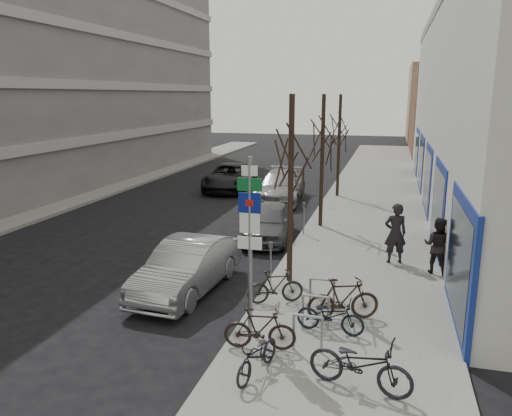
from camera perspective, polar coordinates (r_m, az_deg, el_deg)
The scene contains 25 objects.
ground at distance 12.65m, azimuth -11.45°, elevation -13.09°, with size 120.00×120.00×0.00m, color black.
sidewalk_east at distance 20.84m, azimuth 12.52°, elevation -2.50°, with size 5.00×70.00×0.15m, color slate.
sidewalk_west at distance 26.43m, azimuth -23.28°, elevation -0.01°, with size 3.00×70.00×0.15m, color slate.
brick_building_far at distance 50.72m, azimuth 24.32°, elevation 10.06°, with size 12.00×14.00×8.00m, color brown.
tan_building_far at distance 65.64m, azimuth 22.81°, elevation 11.01°, with size 13.00×12.00×9.00m, color #937A5B.
highway_sign_pole at distance 10.93m, azimuth -0.70°, elevation -3.20°, with size 0.55×0.10×4.20m.
bike_rack at distance 11.84m, azimuth 6.82°, elevation -11.28°, with size 0.66×2.26×0.83m.
tree_near at distance 13.94m, azimuth 4.06°, elevation 7.15°, with size 1.80×1.80×5.50m.
tree_mid at distance 20.33m, azimuth 7.67°, elevation 8.85°, with size 1.80×1.80×5.50m.
tree_far at distance 26.78m, azimuth 9.56°, elevation 9.73°, with size 1.80×1.80×5.50m.
meter_front at distance 14.23m, azimuth 1.68°, elevation -5.86°, with size 0.10×0.08×1.27m.
meter_mid at distance 19.41m, azimuth 5.48°, elevation -0.81°, with size 0.10×0.08×1.27m.
meter_back at distance 24.74m, azimuth 7.66°, elevation 2.10°, with size 0.10×0.08×1.27m.
bike_near_left at distance 10.01m, azimuth 0.21°, elevation -16.18°, with size 0.47×1.54×0.94m, color black.
bike_near_right at distance 10.89m, azimuth 0.45°, elevation -13.61°, with size 0.47×1.56×0.95m, color black.
bike_mid_curb at distance 11.72m, azimuth 8.50°, elevation -11.76°, with size 0.47×1.57×0.96m, color black.
bike_mid_inner at distance 13.14m, azimuth 2.24°, elevation -8.94°, with size 0.45×1.50×0.91m, color black.
bike_far_curb at distance 9.71m, azimuth 11.85°, elevation -16.60°, with size 0.59×1.96×1.20m, color black.
bike_far_inner at distance 12.35m, azimuth 9.93°, elevation -10.17°, with size 0.53×1.78×1.08m, color black.
parked_car_front at distance 14.27m, azimuth -7.88°, elevation -6.69°, with size 1.56×4.46×1.47m, color #9C9DA1.
parked_car_mid at distance 19.17m, azimuth 1.49°, elevation -1.59°, with size 1.65×4.10×1.40m, color #535459.
parked_car_back at distance 26.15m, azimuth 2.84°, elevation 2.49°, with size 2.21×5.43×1.58m, color gray.
lane_car at distance 29.33m, azimuth -3.00°, elevation 3.56°, with size 2.51×5.45×1.51m, color black.
pedestrian_near at distance 16.61m, azimuth 15.64°, elevation -2.80°, with size 0.72×0.47×1.97m, color black.
pedestrian_far at distance 16.07m, azimuth 20.04°, elevation -4.02°, with size 0.65×0.44×1.77m, color black.
Camera 1 is at (5.28, -10.11, 5.48)m, focal length 35.00 mm.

